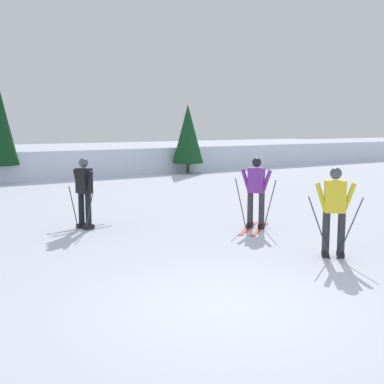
{
  "coord_description": "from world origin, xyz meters",
  "views": [
    {
      "loc": [
        -3.94,
        -5.29,
        2.49
      ],
      "look_at": [
        2.49,
        4.57,
        0.9
      ],
      "focal_mm": 46.64,
      "sensor_mm": 36.0,
      "label": 1
    }
  ],
  "objects": [
    {
      "name": "ground_plane",
      "position": [
        0.0,
        0.0,
        0.0
      ],
      "size": [
        120.0,
        120.0,
        0.0
      ],
      "primitive_type": "plane",
      "color": "silver"
    },
    {
      "name": "skier_purple",
      "position": [
        3.84,
        3.81,
        0.92
      ],
      "size": [
        1.5,
        1.26,
        1.71
      ],
      "color": "red",
      "rests_on": "ground"
    },
    {
      "name": "skier_yellow",
      "position": [
        3.29,
        0.93,
        0.92
      ],
      "size": [
        1.33,
        1.45,
        1.71
      ],
      "color": "silver",
      "rests_on": "ground"
    },
    {
      "name": "skier_black",
      "position": [
        0.33,
        5.97,
        0.92
      ],
      "size": [
        1.64,
        0.98,
        1.71
      ],
      "color": "silver",
      "rests_on": "ground"
    },
    {
      "name": "conifer_far_right",
      "position": [
        9.89,
        16.29,
        2.03
      ],
      "size": [
        1.57,
        1.57,
        3.53
      ],
      "color": "#513823",
      "rests_on": "ground"
    },
    {
      "name": "conifer_far_centre",
      "position": [
        0.86,
        16.88,
        2.48
      ],
      "size": [
        1.41,
        1.41,
        4.19
      ],
      "color": "#513823",
      "rests_on": "ground"
    }
  ]
}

